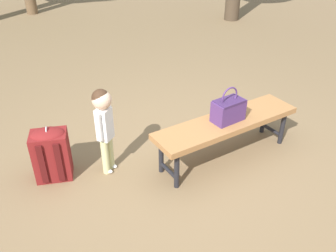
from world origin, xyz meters
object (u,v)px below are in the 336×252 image
(park_bench, at_px, (227,125))
(handbag, at_px, (228,109))
(backpack_large, at_px, (51,152))
(child_standing, at_px, (104,119))

(park_bench, bearing_deg, handbag, 58.73)
(handbag, distance_m, backpack_large, 1.77)
(handbag, bearing_deg, backpack_large, -8.38)
(handbag, height_order, child_standing, child_standing)
(park_bench, xyz_separation_m, backpack_large, (1.73, -0.25, -0.11))
(handbag, bearing_deg, park_bench, -121.27)
(park_bench, relative_size, handbag, 4.48)
(backpack_large, bearing_deg, park_bench, 171.81)
(park_bench, relative_size, child_standing, 1.84)
(backpack_large, bearing_deg, child_standing, 171.33)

